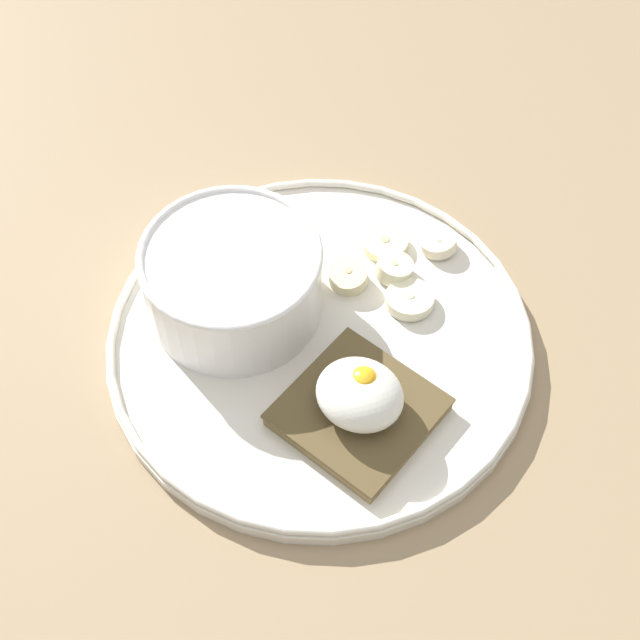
% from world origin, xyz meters
% --- Properties ---
extents(ground_plane, '(1.20, 1.20, 0.02)m').
position_xyz_m(ground_plane, '(0.00, 0.00, 0.01)').
color(ground_plane, '#987E5D').
rests_on(ground_plane, ground).
extents(plate, '(0.31, 0.31, 0.02)m').
position_xyz_m(plate, '(0.00, 0.00, 0.03)').
color(plate, silver).
rests_on(plate, ground_plane).
extents(oatmeal_bowl, '(0.13, 0.13, 0.06)m').
position_xyz_m(oatmeal_bowl, '(-0.07, -0.01, 0.06)').
color(oatmeal_bowl, white).
rests_on(oatmeal_bowl, plate).
extents(toast_slice, '(0.11, 0.11, 0.01)m').
position_xyz_m(toast_slice, '(0.06, -0.04, 0.04)').
color(toast_slice, brown).
rests_on(toast_slice, plate).
extents(poached_egg, '(0.06, 0.05, 0.04)m').
position_xyz_m(poached_egg, '(0.06, -0.04, 0.06)').
color(poached_egg, white).
rests_on(poached_egg, toast_slice).
extents(banana_slice_front, '(0.04, 0.04, 0.02)m').
position_xyz_m(banana_slice_front, '(0.02, 0.08, 0.04)').
color(banana_slice_front, '#EDE8BE').
rests_on(banana_slice_front, plate).
extents(banana_slice_left, '(0.03, 0.03, 0.01)m').
position_xyz_m(banana_slice_left, '(0.04, 0.12, 0.04)').
color(banana_slice_left, '#F8E5C1').
rests_on(banana_slice_left, plate).
extents(banana_slice_back, '(0.05, 0.05, 0.01)m').
position_xyz_m(banana_slice_back, '(-0.00, 0.10, 0.03)').
color(banana_slice_back, beige).
rests_on(banana_slice_back, plate).
extents(banana_slice_right, '(0.05, 0.05, 0.01)m').
position_xyz_m(banana_slice_right, '(0.04, 0.06, 0.03)').
color(banana_slice_right, '#F2ECC6').
rests_on(banana_slice_right, plate).
extents(banana_slice_inner, '(0.03, 0.03, 0.02)m').
position_xyz_m(banana_slice_inner, '(-0.01, 0.05, 0.04)').
color(banana_slice_inner, beige).
rests_on(banana_slice_inner, plate).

